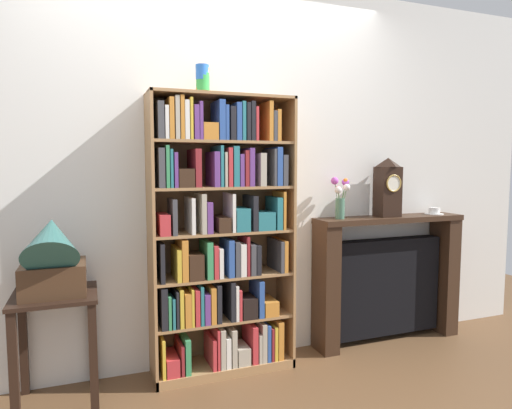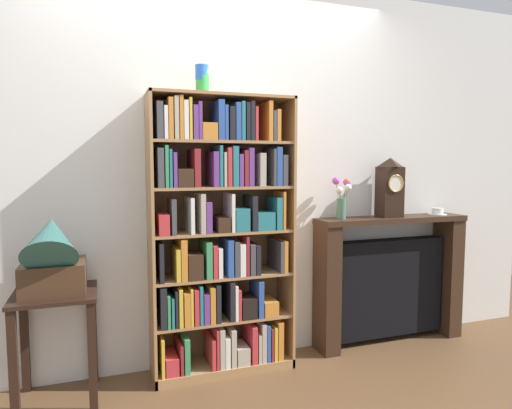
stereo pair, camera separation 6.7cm
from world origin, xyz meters
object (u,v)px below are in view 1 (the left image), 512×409
object	(u,v)px
cup_stack	(203,79)
mantel_clock	(388,187)
bookshelf	(221,241)
flower_vase	(341,197)
fireplace_mantel	(386,279)
side_table_left	(56,325)
gramophone	(52,257)
teacup_with_saucer	(434,211)

from	to	relation	value
cup_stack	mantel_clock	size ratio (longest dim) A/B	0.39
bookshelf	flower_vase	size ratio (longest dim) A/B	5.96
fireplace_mantel	mantel_clock	distance (m)	0.71
mantel_clock	flower_vase	distance (m)	0.41
fireplace_mantel	flower_vase	size ratio (longest dim) A/B	4.00
mantel_clock	side_table_left	bearing A→B (deg)	-177.65
cup_stack	mantel_clock	bearing A→B (deg)	1.93
gramophone	flower_vase	distance (m)	1.92
flower_vase	cup_stack	bearing A→B (deg)	-176.96
cup_stack	teacup_with_saucer	bearing A→B (deg)	1.53
fireplace_mantel	flower_vase	xyz separation A→B (m)	(-0.43, -0.02, 0.65)
side_table_left	fireplace_mantel	size ratio (longest dim) A/B	0.53
side_table_left	teacup_with_saucer	world-z (taller)	teacup_with_saucer
cup_stack	gramophone	size ratio (longest dim) A/B	0.33
bookshelf	flower_vase	world-z (taller)	bookshelf
gramophone	side_table_left	bearing A→B (deg)	90.00
gramophone	fireplace_mantel	xyz separation A→B (m)	(2.32, 0.17, -0.38)
cup_stack	side_table_left	world-z (taller)	cup_stack
side_table_left	teacup_with_saucer	xyz separation A→B (m)	(2.74, 0.10, 0.53)
side_table_left	mantel_clock	bearing A→B (deg)	2.35
teacup_with_saucer	cup_stack	bearing A→B (deg)	-178.47
bookshelf	cup_stack	xyz separation A→B (m)	(-0.11, -0.02, 1.01)
mantel_clock	cup_stack	bearing A→B (deg)	-178.07
gramophone	teacup_with_saucer	bearing A→B (deg)	3.07
bookshelf	mantel_clock	bearing A→B (deg)	1.43
gramophone	flower_vase	world-z (taller)	flower_vase
side_table_left	mantel_clock	xyz separation A→B (m)	(2.30, 0.09, 0.73)
bookshelf	mantel_clock	world-z (taller)	bookshelf
mantel_clock	flower_vase	size ratio (longest dim) A/B	1.47
flower_vase	gramophone	bearing A→B (deg)	-175.43
flower_vase	teacup_with_saucer	size ratio (longest dim) A/B	2.10
bookshelf	mantel_clock	size ratio (longest dim) A/B	4.06
bookshelf	gramophone	bearing A→B (deg)	-173.50
bookshelf	flower_vase	xyz separation A→B (m)	(0.91, 0.04, 0.26)
side_table_left	teacup_with_saucer	distance (m)	2.80
side_table_left	gramophone	world-z (taller)	gramophone
fireplace_mantel	teacup_with_saucer	distance (m)	0.66
flower_vase	teacup_with_saucer	distance (m)	0.86
cup_stack	mantel_clock	world-z (taller)	cup_stack
side_table_left	mantel_clock	world-z (taller)	mantel_clock
cup_stack	flower_vase	world-z (taller)	cup_stack
fireplace_mantel	mantel_clock	world-z (taller)	mantel_clock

